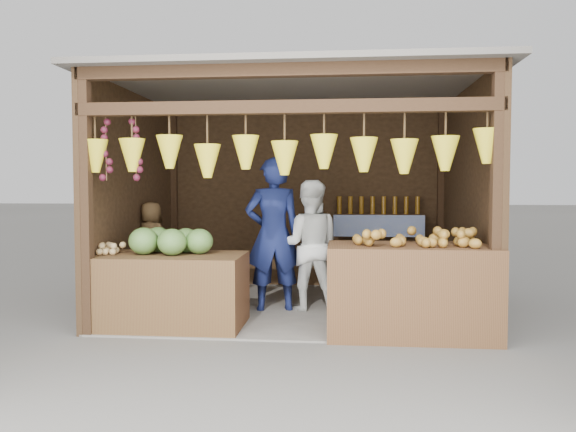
{
  "coord_description": "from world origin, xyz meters",
  "views": [
    {
      "loc": [
        0.54,
        -6.67,
        1.46
      ],
      "look_at": [
        -0.09,
        -0.1,
        1.12
      ],
      "focal_mm": 35.0,
      "sensor_mm": 36.0,
      "label": 1
    }
  ],
  "objects_px": {
    "vendor_seated": "(151,240)",
    "woman_standing": "(309,245)",
    "counter_left": "(172,291)",
    "man_standing": "(273,235)",
    "counter_right": "(411,290)"
  },
  "relations": [
    {
      "from": "vendor_seated",
      "to": "woman_standing",
      "type": "bearing_deg",
      "value": -157.48
    },
    {
      "from": "counter_left",
      "to": "man_standing",
      "type": "bearing_deg",
      "value": 41.8
    },
    {
      "from": "man_standing",
      "to": "counter_left",
      "type": "bearing_deg",
      "value": 28.64
    },
    {
      "from": "man_standing",
      "to": "vendor_seated",
      "type": "bearing_deg",
      "value": -24.25
    },
    {
      "from": "counter_left",
      "to": "vendor_seated",
      "type": "height_order",
      "value": "vendor_seated"
    },
    {
      "from": "man_standing",
      "to": "woman_standing",
      "type": "xyz_separation_m",
      "value": [
        0.42,
        0.1,
        -0.13
      ]
    },
    {
      "from": "counter_right",
      "to": "man_standing",
      "type": "distance_m",
      "value": 1.8
    },
    {
      "from": "counter_left",
      "to": "counter_right",
      "type": "height_order",
      "value": "counter_right"
    },
    {
      "from": "woman_standing",
      "to": "vendor_seated",
      "type": "xyz_separation_m",
      "value": [
        -1.99,
        0.21,
        0.02
      ]
    },
    {
      "from": "vendor_seated",
      "to": "counter_right",
      "type": "bearing_deg",
      "value": -173.57
    },
    {
      "from": "counter_left",
      "to": "vendor_seated",
      "type": "xyz_separation_m",
      "value": [
        -0.62,
        1.17,
        0.41
      ]
    },
    {
      "from": "counter_left",
      "to": "man_standing",
      "type": "xyz_separation_m",
      "value": [
        0.96,
        0.86,
        0.52
      ]
    },
    {
      "from": "vendor_seated",
      "to": "man_standing",
      "type": "bearing_deg",
      "value": -162.53
    },
    {
      "from": "woman_standing",
      "to": "counter_right",
      "type": "bearing_deg",
      "value": 135.66
    },
    {
      "from": "counter_left",
      "to": "counter_right",
      "type": "relative_size",
      "value": 0.92
    }
  ]
}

